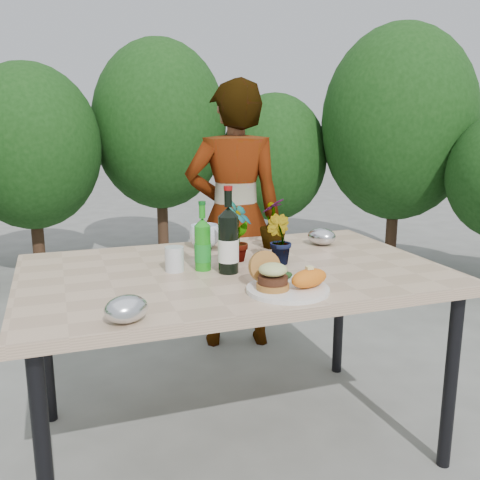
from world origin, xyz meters
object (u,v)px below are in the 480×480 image
object	(u,v)px
patio_table	(233,282)
person	(234,217)
wine_bottle	(228,241)
dinner_plate	(288,289)

from	to	relation	value
patio_table	person	bearing A→B (deg)	71.17
patio_table	wine_bottle	world-z (taller)	wine_bottle
wine_bottle	person	xyz separation A→B (m)	(0.36, 1.01, -0.11)
dinner_plate	person	distance (m)	1.32
wine_bottle	person	world-z (taller)	person
patio_table	dinner_plate	size ratio (longest dim) A/B	5.71
patio_table	person	world-z (taller)	person
dinner_plate	person	size ratio (longest dim) A/B	0.18
dinner_plate	wine_bottle	bearing A→B (deg)	112.74
dinner_plate	person	xyz separation A→B (m)	(0.25, 1.29, 0.01)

